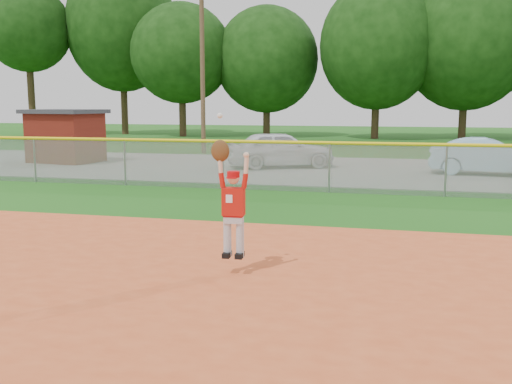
% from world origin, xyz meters
% --- Properties ---
extents(ground, '(120.00, 120.00, 0.00)m').
position_xyz_m(ground, '(0.00, 0.00, 0.00)').
color(ground, '#1A5413').
rests_on(ground, ground).
extents(parking_strip, '(44.00, 10.00, 0.03)m').
position_xyz_m(parking_strip, '(0.00, 16.00, 0.01)').
color(parking_strip, gray).
rests_on(parking_strip, ground).
extents(car_white_a, '(4.76, 3.43, 1.51)m').
position_xyz_m(car_white_a, '(-2.68, 16.10, 0.78)').
color(car_white_a, white).
rests_on(car_white_a, parking_strip).
extents(car_blue, '(4.26, 1.87, 1.36)m').
position_xyz_m(car_blue, '(5.27, 15.47, 0.71)').
color(car_blue, '#9CCDE9').
rests_on(car_blue, parking_strip).
extents(utility_shed, '(3.56, 2.98, 2.39)m').
position_xyz_m(utility_shed, '(-12.50, 16.00, 1.22)').
color(utility_shed, '#50130B').
rests_on(utility_shed, ground).
extents(outfield_fence, '(40.06, 0.10, 1.55)m').
position_xyz_m(outfield_fence, '(0.00, 10.00, 0.88)').
color(outfield_fence, gray).
rests_on(outfield_fence, ground).
extents(power_lines, '(19.40, 0.24, 9.00)m').
position_xyz_m(power_lines, '(1.00, 22.00, 4.68)').
color(power_lines, '#4C3823').
rests_on(power_lines, ground).
extents(tree_line, '(62.37, 13.00, 14.43)m').
position_xyz_m(tree_line, '(0.96, 37.90, 7.53)').
color(tree_line, '#422D1C').
rests_on(tree_line, ground).
extents(ballplayer, '(0.60, 0.26, 2.23)m').
position_xyz_m(ballplayer, '(-0.58, 1.28, 1.21)').
color(ballplayer, silver).
rests_on(ballplayer, ground).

